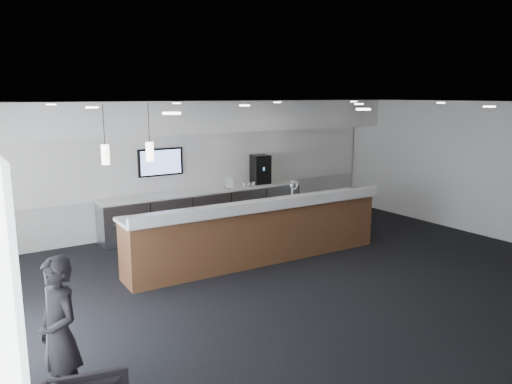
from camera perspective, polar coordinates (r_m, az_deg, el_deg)
ground at (r=8.97m, az=5.39°, el=-9.42°), size 10.00×10.00×0.00m
ceiling at (r=8.41m, az=5.77°, el=10.11°), size 10.00×8.00×0.02m
back_wall at (r=11.91m, az=-6.55°, el=3.10°), size 10.00×0.02×3.00m
right_wall at (r=12.29m, az=24.11°, el=2.45°), size 0.02×8.00×3.00m
soffit_bulkhead at (r=11.40m, az=-5.65°, el=8.57°), size 10.00×0.90×0.70m
alcove_panel at (r=11.87m, az=-6.50°, el=3.56°), size 9.80×0.06×1.40m
back_credenza at (r=11.77m, az=-5.65°, el=-2.03°), size 5.06×0.66×0.95m
wall_tv at (r=11.39m, az=-10.86°, el=3.38°), size 1.05×0.08×0.62m
pendant_left at (r=7.94m, az=-11.77°, el=4.46°), size 0.12×0.12×0.30m
pendant_right at (r=7.71m, az=-16.62°, el=4.04°), size 0.12×0.12×0.30m
ceiling_can_lights at (r=8.41m, az=5.76°, el=9.90°), size 7.00×5.00×0.02m
service_counter at (r=9.51m, az=0.28°, el=-4.55°), size 5.27×1.01×1.49m
coffee_machine at (r=12.46m, az=0.47°, el=2.62°), size 0.48×0.57×0.72m
info_sign_left at (r=11.81m, az=-3.04°, el=0.96°), size 0.17×0.07×0.24m
info_sign_right at (r=11.86m, az=-3.08°, el=1.08°), size 0.20×0.06×0.27m
lounge_guest at (r=5.49m, az=-21.58°, el=-14.88°), size 0.52×0.66×1.60m
cup_0 at (r=12.30m, az=0.27°, el=1.02°), size 0.09×0.09×0.08m
cup_1 at (r=12.23m, az=-0.28°, el=0.96°), size 0.12×0.12×0.08m
cup_2 at (r=12.15m, az=-0.83°, el=0.90°), size 0.11×0.11×0.08m
cup_3 at (r=12.08m, az=-1.40°, el=0.83°), size 0.11×0.11×0.08m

